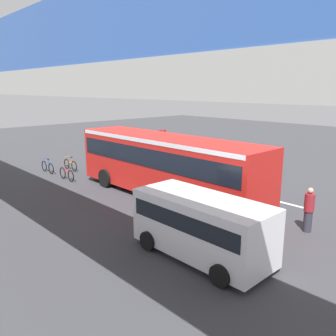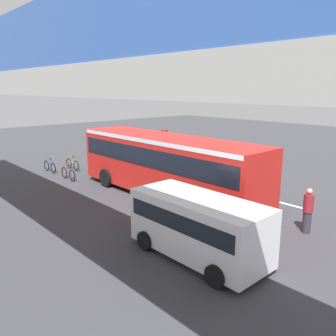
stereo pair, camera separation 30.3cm
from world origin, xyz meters
name	(u,v)px [view 1 (the left image)]	position (x,y,z in m)	size (l,w,h in m)	color
ground	(194,195)	(0.00, 0.00, 0.00)	(80.00, 80.00, 0.00)	#38383D
city_bus	(166,161)	(0.81, 1.33, 1.88)	(11.54, 2.85, 3.15)	red
parked_van	(202,223)	(-4.85, 4.99, 1.18)	(4.80, 2.17, 2.05)	silver
bicycle_blue	(48,167)	(10.10, 3.49, 0.37)	(1.77, 0.44, 0.96)	black
bicycle_red	(67,174)	(7.39, 3.51, 0.37)	(1.77, 0.44, 0.96)	black
bicycle_orange	(70,165)	(9.68, 2.05, 0.37)	(1.77, 0.44, 0.96)	black
pedestrian	(309,210)	(-6.34, 0.39, 0.89)	(0.38, 0.38, 1.79)	#2D2D38
traffic_sign	(163,143)	(5.25, -2.52, 1.89)	(0.08, 0.60, 2.80)	slate
lane_dash_leftmost	(285,203)	(-4.00, -2.20, 0.00)	(2.00, 0.20, 0.01)	silver
lane_dash_left	(220,187)	(0.00, -2.20, 0.00)	(2.00, 0.20, 0.01)	silver
lane_dash_centre	(172,174)	(4.00, -2.20, 0.00)	(2.00, 0.20, 0.01)	silver
pedestrian_overpass	(9,99)	(0.00, 9.01, 5.17)	(27.04, 2.60, 6.96)	#9E9E99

